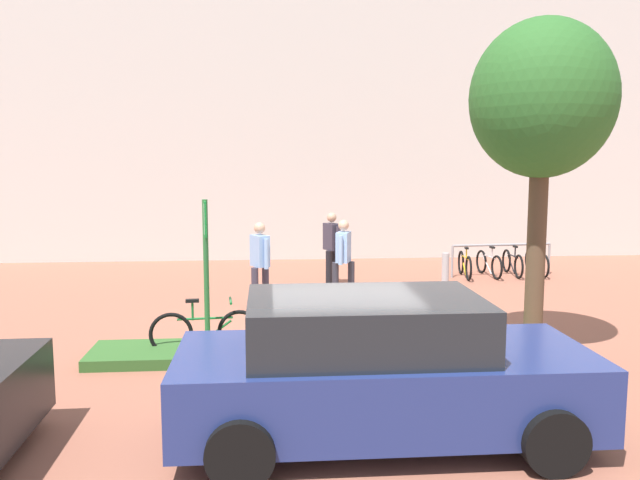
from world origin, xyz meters
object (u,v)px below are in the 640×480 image
bike_at_sign (206,331)px  person_suited_navy (332,244)px  car_navy_sedan (379,370)px  parking_sign_post (206,255)px  tree_sidewalk (542,102)px  bike_rack_cluster (501,262)px  person_casual_tan (260,260)px  bollard_steel (445,273)px  person_shirt_blue (343,256)px

bike_at_sign → person_suited_navy: bearing=64.6°
bike_at_sign → person_suited_navy: person_suited_navy is taller
car_navy_sedan → bike_at_sign: bearing=123.1°
parking_sign_post → tree_sidewalk: bearing=-1.8°
bike_rack_cluster → person_suited_navy: 4.55m
person_suited_navy → tree_sidewalk: bearing=-65.4°
parking_sign_post → person_casual_tan: parking_sign_post is taller
tree_sidewalk → bollard_steel: size_ratio=5.54×
parking_sign_post → car_navy_sedan: (2.05, -3.00, -0.80)m
tree_sidewalk → person_shirt_blue: 5.27m
bike_rack_cluster → person_shirt_blue: 5.17m
bollard_steel → person_casual_tan: person_casual_tan is taller
person_shirt_blue → car_navy_sedan: bearing=-93.5°
parking_sign_post → car_navy_sedan: parking_sign_post is taller
parking_sign_post → person_casual_tan: size_ratio=1.38×
tree_sidewalk → bike_rack_cluster: 7.55m
person_casual_tan → person_suited_navy: bearing=53.3°
parking_sign_post → person_suited_navy: parking_sign_post is taller
parking_sign_post → car_navy_sedan: 3.72m
tree_sidewalk → person_casual_tan: 6.02m
bike_rack_cluster → bollard_steel: 2.81m
bike_rack_cluster → tree_sidewalk: bearing=-106.2°
person_shirt_blue → person_suited_navy: (-0.06, 1.80, 0.00)m
tree_sidewalk → bike_rack_cluster: bearing=73.8°
bollard_steel → person_shirt_blue: size_ratio=0.52×
tree_sidewalk → person_suited_navy: size_ratio=2.90×
bike_at_sign → bollard_steel: bollard_steel is taller
tree_sidewalk → person_casual_tan: bearing=141.4°
bike_at_sign → person_casual_tan: person_casual_tan is taller
bollard_steel → bike_at_sign: bearing=-139.9°
parking_sign_post → bike_rack_cluster: bearing=42.8°
bollard_steel → person_casual_tan: size_ratio=0.52×
bike_at_sign → person_suited_navy: size_ratio=0.98×
bike_at_sign → car_navy_sedan: bearing=-56.9°
bike_at_sign → person_shirt_blue: bearing=53.2°
parking_sign_post → bike_at_sign: (-0.05, 0.23, -1.20)m
tree_sidewalk → person_casual_tan: size_ratio=2.90×
parking_sign_post → car_navy_sedan: bearing=-55.7°
parking_sign_post → bike_rack_cluster: (6.80, 6.30, -1.21)m
tree_sidewalk → bike_at_sign: (-4.97, 0.38, -3.43)m
tree_sidewalk → parking_sign_post: 5.40m
bike_at_sign → person_shirt_blue: size_ratio=0.98×
tree_sidewalk → car_navy_sedan: bearing=-135.3°
parking_sign_post → bike_at_sign: parking_sign_post is taller
bike_at_sign → bike_rack_cluster: 9.15m
bike_rack_cluster → person_casual_tan: (-6.04, -3.13, 0.64)m
person_suited_navy → person_casual_tan: 2.74m
parking_sign_post → bike_rack_cluster: parking_sign_post is taller
parking_sign_post → person_suited_navy: size_ratio=1.38×
car_navy_sedan → bollard_steel: bearing=69.3°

